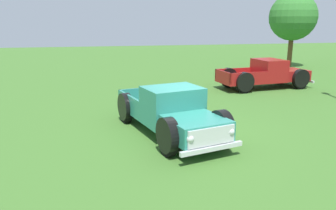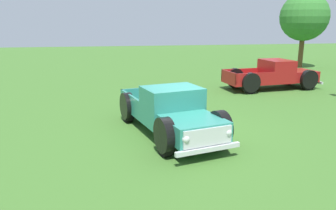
% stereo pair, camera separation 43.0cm
% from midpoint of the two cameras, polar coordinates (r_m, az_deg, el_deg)
% --- Properties ---
extents(ground_plane, '(80.00, 80.00, 0.00)m').
position_cam_midpoint_polar(ground_plane, '(10.39, 4.65, -5.04)').
color(ground_plane, '#3D6B28').
extents(pickup_truck_foreground, '(5.22, 2.89, 1.51)m').
position_cam_midpoint_polar(pickup_truck_foreground, '(9.98, 2.06, -1.46)').
color(pickup_truck_foreground, '#2D8475').
rests_on(pickup_truck_foreground, ground_plane).
extents(pickup_truck_behind_left, '(2.33, 5.09, 1.51)m').
position_cam_midpoint_polar(pickup_truck_behind_left, '(18.27, 18.91, 4.91)').
color(pickup_truck_behind_left, maroon).
rests_on(pickup_truck_behind_left, ground_plane).
extents(oak_tree_east, '(3.57, 3.57, 5.58)m').
position_cam_midpoint_polar(oak_tree_east, '(27.58, 22.87, 13.82)').
color(oak_tree_east, brown).
rests_on(oak_tree_east, ground_plane).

